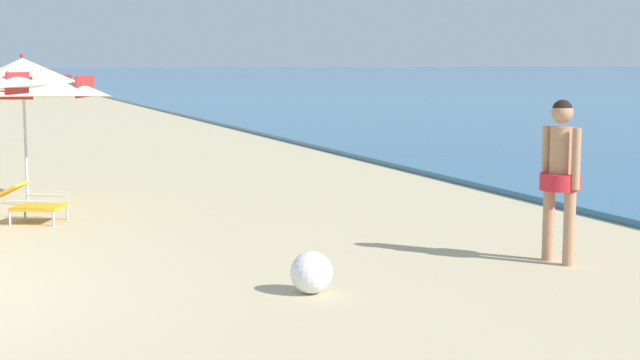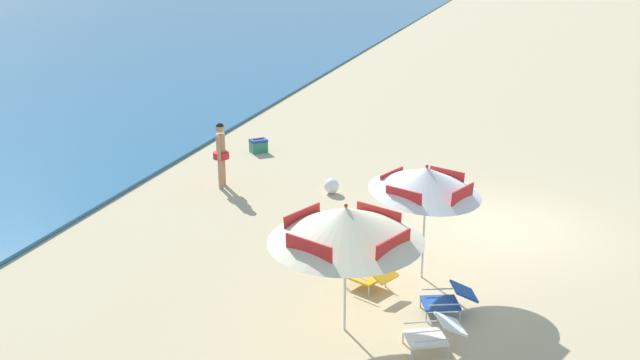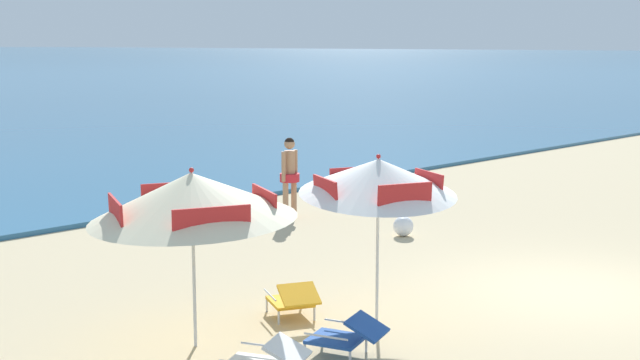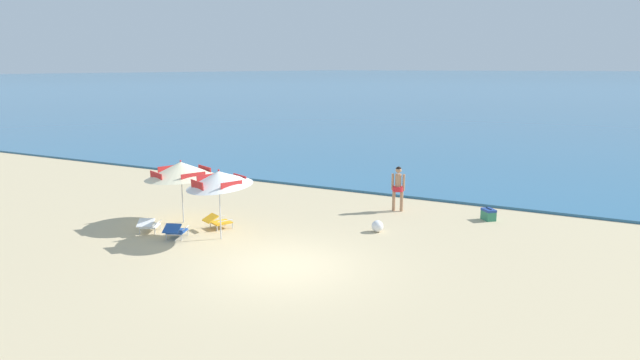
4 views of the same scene
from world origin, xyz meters
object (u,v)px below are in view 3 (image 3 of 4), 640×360
object	(u,v)px
beach_umbrella_striped_main	(192,196)
lounge_chair_facing_sea	(293,299)
lounge_chair_under_umbrella	(347,335)
person_standing_near_shore	(290,171)
beach_ball	(403,226)
beach_umbrella_striped_second	(378,177)
lounge_chair_beside_umbrella	(265,360)
cooler_box	(382,188)

from	to	relation	value
beach_umbrella_striped_main	lounge_chair_facing_sea	distance (m)	2.19
lounge_chair_under_umbrella	person_standing_near_shore	bearing A→B (deg)	52.03
lounge_chair_under_umbrella	beach_ball	world-z (taller)	lounge_chair_under_umbrella
beach_umbrella_striped_second	lounge_chair_under_umbrella	size ratio (longest dim) A/B	2.85
lounge_chair_under_umbrella	lounge_chair_facing_sea	xyz separation A→B (m)	(0.51, 1.46, 0.00)
lounge_chair_beside_umbrella	cooler_box	distance (m)	11.54
lounge_chair_beside_umbrella	lounge_chair_facing_sea	size ratio (longest dim) A/B	1.00
beach_umbrella_striped_main	beach_umbrella_striped_second	world-z (taller)	beach_umbrella_striped_second
lounge_chair_under_umbrella	beach_ball	bearing A→B (deg)	33.98
beach_umbrella_striped_main	cooler_box	size ratio (longest dim) A/B	4.39
person_standing_near_shore	cooler_box	xyz separation A→B (m)	(3.25, 0.29, -0.77)
person_standing_near_shore	beach_ball	xyz separation A→B (m)	(0.32, -2.82, -0.78)
beach_ball	cooler_box	bearing A→B (deg)	46.71
lounge_chair_facing_sea	cooler_box	size ratio (longest dim) A/B	1.70
lounge_chair_facing_sea	beach_ball	xyz separation A→B (m)	(4.82, 2.13, -0.08)
beach_umbrella_striped_main	beach_ball	size ratio (longest dim) A/B	6.88
lounge_chair_beside_umbrella	cooler_box	bearing A→B (deg)	35.08
person_standing_near_shore	beach_umbrella_striped_second	bearing A→B (deg)	-123.02
lounge_chair_facing_sea	person_standing_near_shore	distance (m)	6.73
beach_umbrella_striped_main	lounge_chair_under_umbrella	bearing A→B (deg)	-56.26
beach_umbrella_striped_second	cooler_box	distance (m)	9.40
beach_ball	beach_umbrella_striped_second	bearing A→B (deg)	-144.14
lounge_chair_facing_sea	beach_umbrella_striped_second	bearing A→B (deg)	-46.84
beach_umbrella_striped_main	lounge_chair_facing_sea	bearing A→B (deg)	-3.03
lounge_chair_facing_sea	beach_umbrella_striped_main	bearing A→B (deg)	176.97
beach_umbrella_striped_main	beach_ball	world-z (taller)	beach_umbrella_striped_main
beach_umbrella_striped_second	cooler_box	world-z (taller)	beach_umbrella_striped_second
cooler_box	lounge_chair_beside_umbrella	bearing A→B (deg)	-144.92
lounge_chair_beside_umbrella	beach_ball	size ratio (longest dim) A/B	2.66
beach_umbrella_striped_main	beach_ball	distance (m)	6.88
beach_umbrella_striped_second	lounge_chair_beside_umbrella	bearing A→B (deg)	-166.56
lounge_chair_facing_sea	cooler_box	distance (m)	9.35
lounge_chair_facing_sea	person_standing_near_shore	world-z (taller)	person_standing_near_shore
cooler_box	beach_ball	world-z (taller)	cooler_box
cooler_box	beach_ball	xyz separation A→B (m)	(-2.93, -3.11, -0.01)
cooler_box	beach_umbrella_striped_main	bearing A→B (deg)	-150.93
beach_umbrella_striped_main	beach_ball	bearing A→B (deg)	17.89
lounge_chair_under_umbrella	person_standing_near_shore	distance (m)	8.16
lounge_chair_facing_sea	cooler_box	xyz separation A→B (m)	(7.75, 5.24, -0.07)
beach_umbrella_striped_main	lounge_chair_facing_sea	size ratio (longest dim) A/B	2.59
beach_umbrella_striped_main	beach_umbrella_striped_second	size ratio (longest dim) A/B	0.92
beach_umbrella_striped_second	lounge_chair_beside_umbrella	size ratio (longest dim) A/B	2.82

